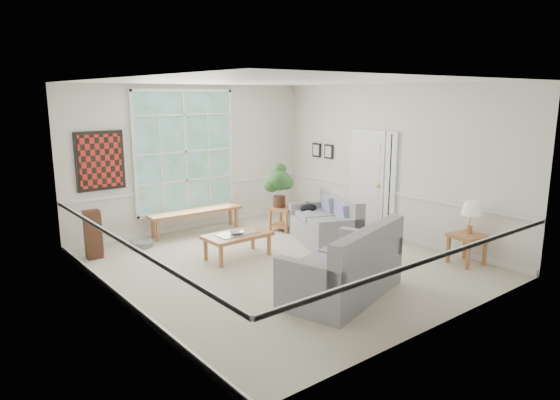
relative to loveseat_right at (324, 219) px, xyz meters
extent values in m
cube|color=#B3AE99|center=(-1.38, -0.45, -0.47)|extent=(5.50, 6.00, 0.01)
cube|color=white|center=(-1.38, -0.45, 2.54)|extent=(5.50, 6.00, 0.02)
cube|color=silver|center=(-1.38, 2.55, 1.04)|extent=(5.50, 0.02, 3.00)
cube|color=silver|center=(-1.38, -3.45, 1.04)|extent=(5.50, 0.02, 3.00)
cube|color=silver|center=(-4.13, -0.45, 1.04)|extent=(0.02, 6.00, 3.00)
cube|color=silver|center=(1.37, -0.45, 1.04)|extent=(0.02, 6.00, 3.00)
cube|color=white|center=(-1.58, 2.51, 1.19)|extent=(2.30, 0.08, 2.40)
cube|color=white|center=(1.33, 0.15, 0.59)|extent=(0.08, 0.90, 2.10)
cube|color=white|center=(1.33, -0.48, 0.69)|extent=(0.08, 0.26, 1.90)
cube|color=maroon|center=(-3.33, 2.50, 1.14)|extent=(0.90, 0.06, 1.10)
cube|color=black|center=(1.33, 1.30, 1.09)|extent=(0.04, 0.26, 0.32)
cube|color=black|center=(1.33, 1.70, 1.09)|extent=(0.04, 0.26, 0.32)
cube|color=gray|center=(0.00, 0.00, 0.00)|extent=(1.44, 1.91, 0.92)
cube|color=gray|center=(-1.57, -2.03, 0.06)|extent=(2.13, 1.50, 1.04)
cube|color=#A8683A|center=(-1.80, 0.28, -0.25)|extent=(1.17, 0.66, 0.43)
imported|color=gray|center=(-1.83, 0.25, 0.01)|extent=(0.33, 0.33, 0.07)
cube|color=#A8683A|center=(-1.57, 2.17, -0.23)|extent=(2.00, 0.48, 0.46)
cube|color=#A8683A|center=(-0.04, 1.20, -0.21)|extent=(0.63, 0.63, 0.50)
cube|color=#A8683A|center=(1.02, -2.39, -0.20)|extent=(0.58, 0.58, 0.52)
cylinder|color=slate|center=(-2.86, 1.92, -0.40)|extent=(0.49, 0.49, 0.12)
cube|color=#3C2215|center=(-3.78, 1.82, -0.03)|extent=(0.28, 0.23, 0.85)
ellipsoid|color=black|center=(0.13, 0.60, 0.10)|extent=(0.47, 0.45, 0.18)
camera|label=1|loc=(-6.41, -6.71, 2.34)|focal=32.00mm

